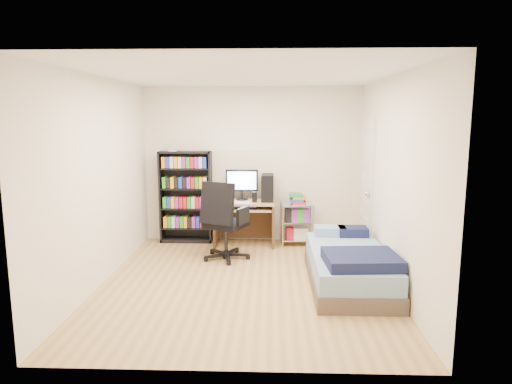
{
  "coord_description": "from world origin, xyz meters",
  "views": [
    {
      "loc": [
        0.32,
        -5.37,
        2.02
      ],
      "look_at": [
        0.12,
        0.4,
        1.07
      ],
      "focal_mm": 32.0,
      "sensor_mm": 36.0,
      "label": 1
    }
  ],
  "objects_px": {
    "media_shelf": "(186,196)",
    "bed": "(349,265)",
    "office_chair": "(224,235)",
    "computer_desk": "(251,205)"
  },
  "relations": [
    {
      "from": "computer_desk",
      "to": "bed",
      "type": "relative_size",
      "value": 0.64
    },
    {
      "from": "media_shelf",
      "to": "bed",
      "type": "bearing_deg",
      "value": -38.45
    },
    {
      "from": "computer_desk",
      "to": "office_chair",
      "type": "height_order",
      "value": "computer_desk"
    },
    {
      "from": "computer_desk",
      "to": "bed",
      "type": "xyz_separation_m",
      "value": [
        1.28,
        -1.73,
        -0.41
      ]
    },
    {
      "from": "media_shelf",
      "to": "computer_desk",
      "type": "xyz_separation_m",
      "value": [
        1.05,
        -0.12,
        -0.11
      ]
    },
    {
      "from": "bed",
      "to": "office_chair",
      "type": "bearing_deg",
      "value": 150.27
    },
    {
      "from": "computer_desk",
      "to": "bed",
      "type": "distance_m",
      "value": 2.19
    },
    {
      "from": "media_shelf",
      "to": "bed",
      "type": "height_order",
      "value": "media_shelf"
    },
    {
      "from": "computer_desk",
      "to": "office_chair",
      "type": "xyz_separation_m",
      "value": [
        -0.34,
        -0.81,
        -0.28
      ]
    },
    {
      "from": "media_shelf",
      "to": "bed",
      "type": "xyz_separation_m",
      "value": [
        2.33,
        -1.85,
        -0.52
      ]
    }
  ]
}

